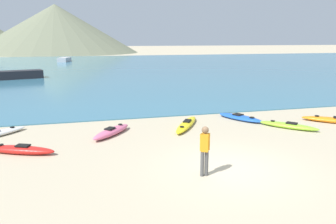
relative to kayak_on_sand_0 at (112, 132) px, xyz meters
name	(u,v)px	position (x,y,z in m)	size (l,w,h in m)	color
ground_plane	(230,169)	(3.54, -5.14, -0.17)	(400.00, 400.00, 0.00)	tan
bay_water	(112,67)	(3.54, 37.82, -0.14)	(160.00, 70.00, 0.06)	teal
far_hill_midleft	(56,29)	(-8.20, 98.28, 7.37)	(51.79, 51.79, 15.08)	#6B7056
kayak_on_sand_0	(112,132)	(0.00, 0.00, 0.00)	(2.16, 2.45, 0.38)	#E5668C
kayak_on_sand_1	(186,124)	(3.80, 0.51, -0.04)	(2.30, 3.26, 0.30)	yellow
kayak_on_sand_2	(336,120)	(11.66, -0.80, -0.02)	(3.02, 2.71, 0.34)	orange
kayak_on_sand_3	(240,117)	(7.09, 1.15, -0.03)	(1.99, 2.75, 0.31)	blue
kayak_on_sand_5	(289,126)	(8.62, -1.06, -0.03)	(2.36, 2.55, 0.31)	#8CCC2D
kayak_on_sand_6	(20,150)	(-3.67, -1.61, -0.01)	(2.86, 1.68, 0.36)	red
person_near_foreground	(205,148)	(2.47, -5.42, 0.78)	(0.34, 0.27, 1.66)	#4C4C4C
moored_boat_0	(64,60)	(-4.20, 52.12, 0.29)	(2.49, 4.89, 0.79)	#B2B2B7
moored_boat_1	(14,75)	(-8.35, 24.27, 0.34)	(6.14, 3.37, 0.89)	black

